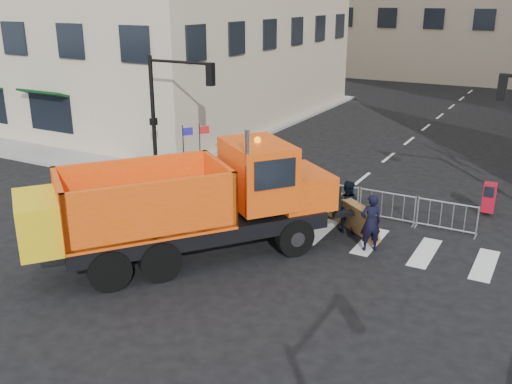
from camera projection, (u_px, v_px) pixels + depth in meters
The scene contains 10 objects.
ground at pixel (217, 295), 15.53m from camera, with size 120.00×120.00×0.00m, color black.
sidewalk_back at pixel (333, 200), 22.54m from camera, with size 64.00×5.00×0.15m, color gray.
traffic_light_left at pixel (153, 119), 24.52m from camera, with size 0.18×0.18×5.40m, color black.
crowd_barriers at pixel (307, 192), 21.98m from camera, with size 12.60×0.60×1.10m, color #9EA0A5, non-canonical shape.
plow_truck at pixel (187, 202), 17.19m from camera, with size 8.81×10.24×4.17m.
cop_a at pixel (371, 223), 18.00m from camera, with size 0.69×0.45×1.88m, color black.
cop_b at pixel (347, 206), 19.48m from camera, with size 0.89×0.70×1.84m, color black.
cop_c at pixel (312, 200), 20.17m from camera, with size 1.02×0.43×1.75m, color black.
worker at pixel (224, 161), 24.18m from camera, with size 1.21×0.70×1.88m, color gold.
newspaper_box at pixel (489, 197), 20.99m from camera, with size 0.45×0.40×1.10m, color #A60C20.
Camera 1 is at (7.59, -11.53, 7.72)m, focal length 40.00 mm.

